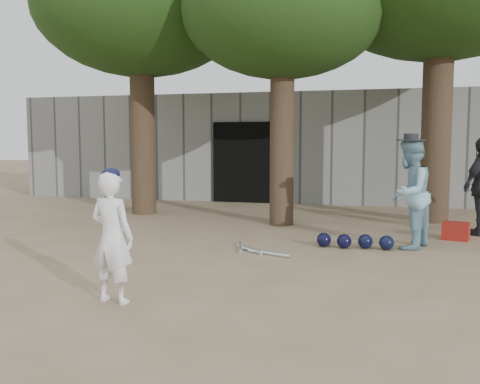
% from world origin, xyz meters
% --- Properties ---
extents(ground, '(70.00, 70.00, 0.00)m').
position_xyz_m(ground, '(0.00, 0.00, 0.00)').
color(ground, '#937C5E').
rests_on(ground, ground).
extents(boy_player, '(0.55, 0.41, 1.37)m').
position_xyz_m(boy_player, '(-0.11, -1.43, 0.68)').
color(boy_player, white).
rests_on(boy_player, ground).
extents(spectator_blue, '(0.92, 1.02, 1.72)m').
position_xyz_m(spectator_blue, '(2.97, 2.34, 0.86)').
color(spectator_blue, '#7EAEC3').
rests_on(spectator_blue, ground).
extents(red_bag, '(0.49, 0.41, 0.30)m').
position_xyz_m(red_bag, '(3.79, 3.31, 0.15)').
color(red_bag, maroon).
rests_on(red_bag, ground).
extents(back_building, '(16.00, 5.24, 3.00)m').
position_xyz_m(back_building, '(-0.00, 10.33, 1.50)').
color(back_building, gray).
rests_on(back_building, ground).
extents(helmet_row, '(1.19, 0.30, 0.23)m').
position_xyz_m(helmet_row, '(2.17, 2.09, 0.12)').
color(helmet_row, black).
rests_on(helmet_row, ground).
extents(bat_pile, '(1.01, 0.87, 0.06)m').
position_xyz_m(bat_pile, '(0.71, 1.43, 0.03)').
color(bat_pile, silver).
rests_on(bat_pile, ground).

